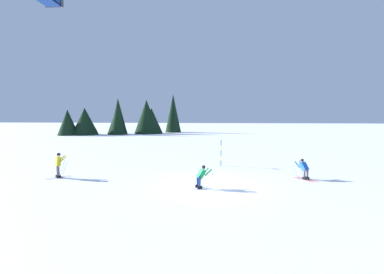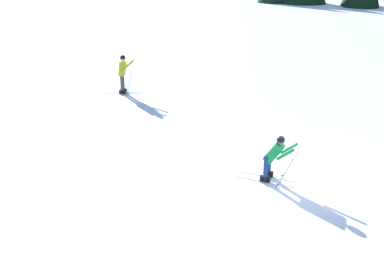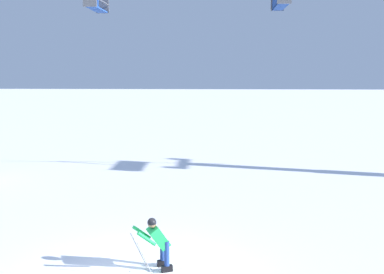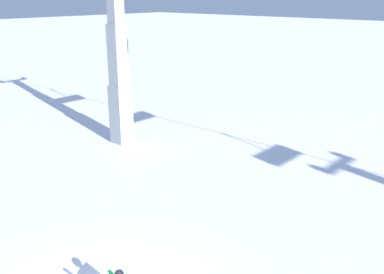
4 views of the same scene
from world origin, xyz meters
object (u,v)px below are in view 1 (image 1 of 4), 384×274
(skier_carving_main, at_px, (201,175))
(skier_distant_uphill, at_px, (304,168))
(trail_marker_pole, at_px, (221,152))
(skier_distant_downhill, at_px, (59,163))

(skier_carving_main, xyz_separation_m, skier_distant_uphill, (-6.97, -2.89, -0.00))
(trail_marker_pole, relative_size, skier_distant_downhill, 1.25)
(skier_carving_main, height_order, skier_distant_downhill, skier_distant_downhill)
(skier_carving_main, relative_size, skier_distant_downhill, 0.97)
(trail_marker_pole, relative_size, skier_distant_uphill, 1.38)
(skier_carving_main, bearing_deg, trail_marker_pole, -100.65)
(trail_marker_pole, height_order, skier_distant_uphill, trail_marker_pole)
(skier_carving_main, height_order, skier_distant_uphill, skier_carving_main)
(trail_marker_pole, bearing_deg, skier_carving_main, 79.35)
(skier_distant_uphill, height_order, skier_distant_downhill, skier_distant_downhill)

